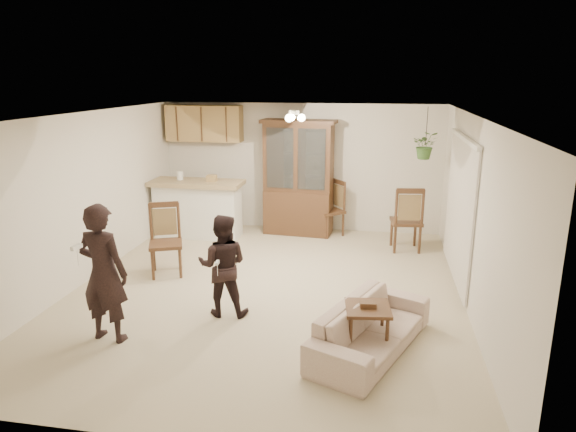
% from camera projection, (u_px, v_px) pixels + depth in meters
% --- Properties ---
extents(floor, '(6.50, 6.50, 0.00)m').
position_uv_depth(floor, '(266.00, 291.00, 7.41)').
color(floor, '#BDAB8E').
rests_on(floor, ground).
extents(ceiling, '(5.50, 6.50, 0.02)m').
position_uv_depth(ceiling, '(264.00, 115.00, 6.76)').
color(ceiling, white).
rests_on(ceiling, wall_back).
extents(wall_back, '(5.50, 0.02, 2.50)m').
position_uv_depth(wall_back, '(301.00, 167.00, 10.17)').
color(wall_back, silver).
rests_on(wall_back, ground).
extents(wall_front, '(5.50, 0.02, 2.50)m').
position_uv_depth(wall_front, '(175.00, 308.00, 4.00)').
color(wall_front, silver).
rests_on(wall_front, ground).
extents(wall_left, '(0.02, 6.50, 2.50)m').
position_uv_depth(wall_left, '(83.00, 199.00, 7.55)').
color(wall_left, silver).
rests_on(wall_left, ground).
extents(wall_right, '(0.02, 6.50, 2.50)m').
position_uv_depth(wall_right, '(473.00, 216.00, 6.62)').
color(wall_right, silver).
rests_on(wall_right, ground).
extents(breakfast_bar, '(1.60, 0.55, 1.00)m').
position_uv_depth(breakfast_bar, '(198.00, 211.00, 9.83)').
color(breakfast_bar, white).
rests_on(breakfast_bar, floor).
extents(bar_top, '(1.75, 0.70, 0.08)m').
position_uv_depth(bar_top, '(197.00, 183.00, 9.68)').
color(bar_top, tan).
rests_on(bar_top, breakfast_bar).
extents(upper_cabinets, '(1.50, 0.34, 0.70)m').
position_uv_depth(upper_cabinets, '(204.00, 123.00, 10.10)').
color(upper_cabinets, olive).
rests_on(upper_cabinets, wall_back).
extents(vertical_blinds, '(0.06, 2.30, 2.10)m').
position_uv_depth(vertical_blinds, '(459.00, 210.00, 7.52)').
color(vertical_blinds, beige).
rests_on(vertical_blinds, wall_right).
extents(ceiling_fixture, '(0.36, 0.36, 0.20)m').
position_uv_depth(ceiling_fixture, '(294.00, 116.00, 7.89)').
color(ceiling_fixture, beige).
rests_on(ceiling_fixture, ceiling).
extents(hanging_plant, '(0.43, 0.37, 0.48)m').
position_uv_depth(hanging_plant, '(425.00, 145.00, 8.82)').
color(hanging_plant, '#2F5321').
rests_on(hanging_plant, ceiling).
extents(plant_cord, '(0.01, 0.01, 0.65)m').
position_uv_depth(plant_cord, '(427.00, 126.00, 8.73)').
color(plant_cord, black).
rests_on(plant_cord, ceiling).
extents(sofa, '(1.41, 2.01, 0.73)m').
position_uv_depth(sofa, '(372.00, 320.00, 5.73)').
color(sofa, beige).
rests_on(sofa, floor).
extents(adult, '(0.71, 0.51, 1.80)m').
position_uv_depth(adult, '(103.00, 267.00, 5.83)').
color(adult, black).
rests_on(adult, floor).
extents(child, '(0.70, 0.57, 1.35)m').
position_uv_depth(child, '(223.00, 265.00, 6.53)').
color(child, black).
rests_on(child, floor).
extents(china_hutch, '(1.44, 0.65, 2.21)m').
position_uv_depth(china_hutch, '(298.00, 179.00, 9.88)').
color(china_hutch, '#382014').
rests_on(china_hutch, floor).
extents(side_table, '(0.55, 0.55, 0.60)m').
position_uv_depth(side_table, '(367.00, 328.00, 5.72)').
color(side_table, '#382014').
rests_on(side_table, floor).
extents(chair_bar, '(0.64, 0.64, 1.11)m').
position_uv_depth(chair_bar, '(166.00, 255.00, 7.96)').
color(chair_bar, '#382014').
rests_on(chair_bar, floor).
extents(chair_hutch_left, '(0.67, 0.67, 1.07)m').
position_uv_depth(chair_hutch_left, '(329.00, 220.00, 9.96)').
color(chair_hutch_left, '#382014').
rests_on(chair_hutch_left, floor).
extents(chair_hutch_right, '(0.58, 0.58, 1.17)m').
position_uv_depth(chair_hutch_right, '(405.00, 232.00, 9.10)').
color(chair_hutch_right, '#382014').
rests_on(chair_hutch_right, floor).
extents(controller_adult, '(0.06, 0.15, 0.04)m').
position_uv_depth(controller_adult, '(76.00, 247.00, 5.38)').
color(controller_adult, white).
rests_on(controller_adult, adult).
extents(controller_child, '(0.05, 0.12, 0.04)m').
position_uv_depth(controller_child, '(217.00, 263.00, 6.19)').
color(controller_child, white).
rests_on(controller_child, child).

